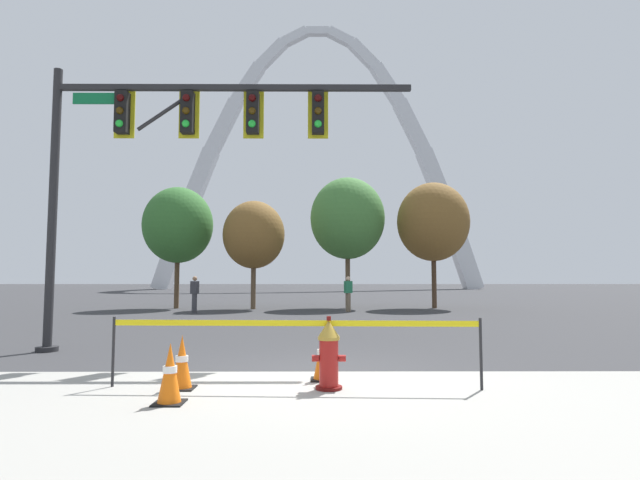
# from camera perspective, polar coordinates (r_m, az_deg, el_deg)

# --- Properties ---
(ground_plane) EXTENTS (240.00, 240.00, 0.00)m
(ground_plane) POSITION_cam_1_polar(r_m,az_deg,el_deg) (8.09, -0.08, -15.14)
(ground_plane) COLOR #333335
(sidewalk_near_curb) EXTENTS (40.00, 8.00, 0.01)m
(sidewalk_near_curb) POSITION_cam_1_polar(r_m,az_deg,el_deg) (4.43, 0.14, -24.24)
(sidewalk_near_curb) COLOR #99968E
(sidewalk_near_curb) RESTS_ON ground
(fire_hydrant) EXTENTS (0.46, 0.48, 0.99)m
(fire_hydrant) POSITION_cam_1_polar(r_m,az_deg,el_deg) (6.98, 1.01, -12.97)
(fire_hydrant) COLOR #5E0F0D
(fire_hydrant) RESTS_ON ground
(caution_tape_barrier) EXTENTS (5.10, 0.28, 0.97)m
(caution_tape_barrier) POSITION_cam_1_polar(r_m,az_deg,el_deg) (7.01, -2.95, -11.31)
(caution_tape_barrier) COLOR #232326
(caution_tape_barrier) RESTS_ON ground
(traffic_cone_by_hydrant) EXTENTS (0.36, 0.36, 0.73)m
(traffic_cone_by_hydrant) POSITION_cam_1_polar(r_m,az_deg,el_deg) (6.47, -16.76, -14.44)
(traffic_cone_by_hydrant) COLOR black
(traffic_cone_by_hydrant) RESTS_ON ground
(traffic_cone_mid_sidewalk) EXTENTS (0.36, 0.36, 0.73)m
(traffic_cone_mid_sidewalk) POSITION_cam_1_polar(r_m,az_deg,el_deg) (7.25, -15.50, -13.35)
(traffic_cone_mid_sidewalk) COLOR black
(traffic_cone_mid_sidewalk) RESTS_ON ground
(traffic_cone_curb_edge) EXTENTS (0.36, 0.36, 0.73)m
(traffic_cone_curb_edge) POSITION_cam_1_polar(r_m,az_deg,el_deg) (7.59, 0.33, -13.11)
(traffic_cone_curb_edge) COLOR black
(traffic_cone_curb_edge) RESTS_ON ground
(traffic_signal_gantry) EXTENTS (7.82, 0.44, 6.00)m
(traffic_signal_gantry) POSITION_cam_1_polar(r_m,az_deg,el_deg) (11.33, -17.03, 10.62)
(traffic_signal_gantry) COLOR #232326
(traffic_signal_gantry) RESTS_ON ground
(monument_arch) EXTENTS (45.64, 2.28, 37.98)m
(monument_arch) POSITION_cam_1_polar(r_m,az_deg,el_deg) (71.10, -0.28, 7.97)
(monument_arch) COLOR silver
(monument_arch) RESTS_ON ground
(tree_far_left) EXTENTS (3.49, 3.49, 6.11)m
(tree_far_left) POSITION_cam_1_polar(r_m,az_deg,el_deg) (26.26, -15.90, 1.64)
(tree_far_left) COLOR brown
(tree_far_left) RESTS_ON ground
(tree_left_mid) EXTENTS (3.04, 3.04, 5.33)m
(tree_left_mid) POSITION_cam_1_polar(r_m,az_deg,el_deg) (24.87, -7.56, 0.58)
(tree_left_mid) COLOR brown
(tree_left_mid) RESTS_ON ground
(tree_center_left) EXTENTS (3.81, 3.81, 6.67)m
(tree_center_left) POSITION_cam_1_polar(r_m,az_deg,el_deg) (25.67, 3.16, 2.47)
(tree_center_left) COLOR brown
(tree_center_left) RESTS_ON ground
(tree_center_right) EXTENTS (3.65, 3.65, 6.38)m
(tree_center_right) POSITION_cam_1_polar(r_m,az_deg,el_deg) (26.10, 12.78, 2.02)
(tree_center_right) COLOR #473323
(tree_center_right) RESTS_ON ground
(pedestrian_walking_left) EXTENTS (0.39, 0.34, 1.59)m
(pedestrian_walking_left) POSITION_cam_1_polar(r_m,az_deg,el_deg) (22.36, -14.13, -6.02)
(pedestrian_walking_left) COLOR #38383D
(pedestrian_walking_left) RESTS_ON ground
(pedestrian_standing_center) EXTENTS (0.39, 0.34, 1.59)m
(pedestrian_standing_center) POSITION_cam_1_polar(r_m,az_deg,el_deg) (22.70, 3.24, -6.12)
(pedestrian_standing_center) COLOR brown
(pedestrian_standing_center) RESTS_ON ground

